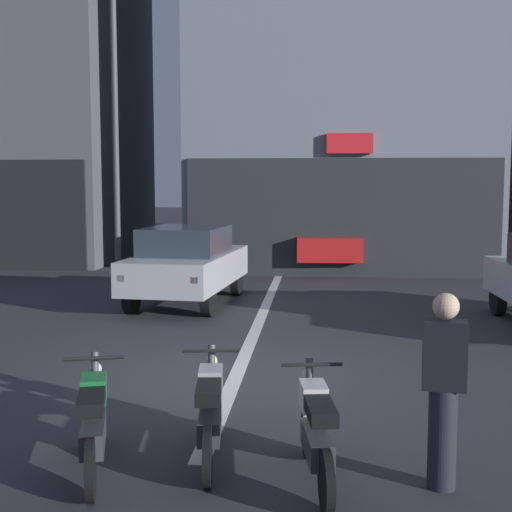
% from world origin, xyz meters
% --- Properties ---
extents(ground_plane, '(120.00, 120.00, 0.00)m').
position_xyz_m(ground_plane, '(0.00, 0.00, 0.00)').
color(ground_plane, '#333338').
extents(lane_centre_line, '(0.20, 18.00, 0.01)m').
position_xyz_m(lane_centre_line, '(0.00, 6.00, 0.00)').
color(lane_centre_line, silver).
rests_on(lane_centre_line, ground).
extents(car_silver_crossing_near, '(2.14, 4.25, 1.64)m').
position_xyz_m(car_silver_crossing_near, '(-1.66, 5.42, 0.89)').
color(car_silver_crossing_near, black).
rests_on(car_silver_crossing_near, ground).
extents(car_red_down_street, '(1.92, 4.17, 1.64)m').
position_xyz_m(car_red_down_street, '(1.31, 11.69, 0.89)').
color(car_red_down_street, black).
rests_on(car_red_down_street, ground).
extents(street_lamp, '(0.36, 0.36, 7.01)m').
position_xyz_m(street_lamp, '(-3.50, 6.64, 4.25)').
color(street_lamp, '#47474C').
rests_on(street_lamp, ground).
extents(motorcycle_green_row_leftmost, '(0.61, 1.63, 0.98)m').
position_xyz_m(motorcycle_green_row_leftmost, '(-0.90, -3.22, 0.46)').
color(motorcycle_green_row_leftmost, black).
rests_on(motorcycle_green_row_leftmost, ground).
extents(motorcycle_silver_row_left_mid, '(0.55, 1.67, 0.98)m').
position_xyz_m(motorcycle_silver_row_left_mid, '(0.09, -2.84, 0.46)').
color(motorcycle_silver_row_left_mid, black).
rests_on(motorcycle_silver_row_left_mid, ground).
extents(motorcycle_white_row_centre, '(0.55, 1.66, 0.98)m').
position_xyz_m(motorcycle_white_row_centre, '(1.07, -3.28, 0.46)').
color(motorcycle_white_row_centre, black).
rests_on(motorcycle_white_row_centre, ground).
extents(person_by_motorcycles, '(0.39, 0.27, 1.67)m').
position_xyz_m(person_by_motorcycles, '(2.13, -3.29, 0.86)').
color(person_by_motorcycles, '#23232D').
rests_on(person_by_motorcycles, ground).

